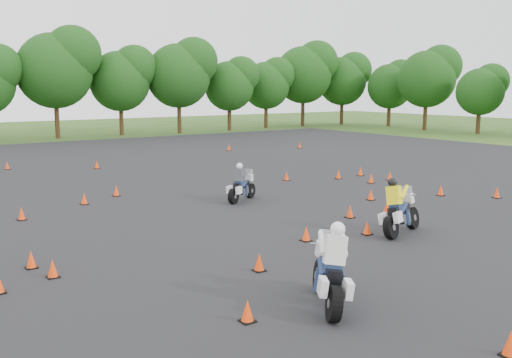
# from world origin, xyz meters

# --- Properties ---
(ground) EXTENTS (140.00, 140.00, 0.00)m
(ground) POSITION_xyz_m (0.00, 0.00, 0.00)
(ground) COLOR #2D5119
(ground) RESTS_ON ground
(asphalt_pad) EXTENTS (62.00, 62.00, 0.00)m
(asphalt_pad) POSITION_xyz_m (0.00, 6.00, 0.01)
(asphalt_pad) COLOR black
(asphalt_pad) RESTS_ON ground
(treeline) EXTENTS (86.85, 32.28, 10.86)m
(treeline) POSITION_xyz_m (2.76, 34.77, 4.60)
(treeline) COLOR #174012
(treeline) RESTS_ON ground
(traffic_cones) EXTENTS (35.22, 33.18, 0.45)m
(traffic_cones) POSITION_xyz_m (-0.15, 4.16, 0.23)
(traffic_cones) COLOR #FE400A
(traffic_cones) RESTS_ON asphalt_pad
(rider_grey) EXTENTS (2.17, 1.56, 1.63)m
(rider_grey) POSITION_xyz_m (0.47, 5.69, 0.82)
(rider_grey) COLOR #43464B
(rider_grey) RESTS_ON ground
(rider_yellow) EXTENTS (2.54, 1.45, 1.87)m
(rider_yellow) POSITION_xyz_m (1.74, -1.94, 0.94)
(rider_yellow) COLOR yellow
(rider_yellow) RESTS_ON ground
(rider_white) EXTENTS (1.98, 2.53, 1.93)m
(rider_white) POSITION_xyz_m (-4.51, -5.09, 0.97)
(rider_white) COLOR silver
(rider_white) RESTS_ON ground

